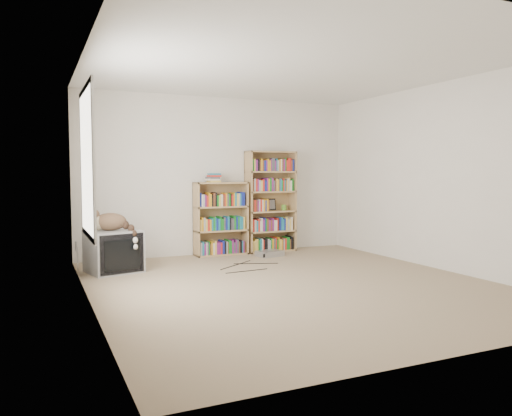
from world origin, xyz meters
name	(u,v)px	position (x,y,z in m)	size (l,w,h in m)	color
floor	(293,284)	(0.00, 0.00, 0.00)	(4.50, 5.00, 0.01)	tan
wall_back	(219,176)	(0.00, 2.50, 1.25)	(4.50, 0.02, 2.50)	white
wall_front	(466,180)	(0.00, -2.50, 1.25)	(4.50, 0.02, 2.50)	white
wall_left	(88,178)	(-2.25, 0.00, 1.25)	(0.02, 5.00, 2.50)	white
wall_right	(442,177)	(2.25, 0.00, 1.25)	(0.02, 5.00, 2.50)	white
ceiling	(294,66)	(0.00, 0.00, 2.50)	(4.50, 5.00, 0.02)	white
window	(87,163)	(-2.24, 0.20, 1.40)	(0.02, 1.22, 1.52)	white
crt_tv	(113,251)	(-1.80, 1.61, 0.27)	(0.75, 0.70, 0.55)	#99999C
cat	(114,224)	(-1.80, 1.57, 0.63)	(0.61, 0.50, 0.50)	#362116
bookcase_tall	(270,204)	(0.84, 2.36, 0.79)	(0.83, 0.30, 1.65)	tan
bookcase_short	(221,222)	(-0.04, 2.36, 0.53)	(0.84, 0.30, 1.15)	tan
book_stack	(213,178)	(-0.17, 2.30, 1.22)	(0.20, 0.26, 0.14)	red
green_mug	(284,207)	(1.08, 2.34, 0.72)	(0.08, 0.08, 0.09)	#5F9B2C
framed_print	(271,204)	(0.90, 2.44, 0.77)	(0.14, 0.01, 0.19)	black
dvd_player	(270,253)	(0.61, 1.90, 0.04)	(0.38, 0.27, 0.09)	#A4A4A8
wall_outlet	(76,246)	(-2.24, 1.95, 0.32)	(0.01, 0.08, 0.13)	silver
floor_cables	(240,267)	(-0.18, 1.21, 0.00)	(1.20, 0.70, 0.01)	black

